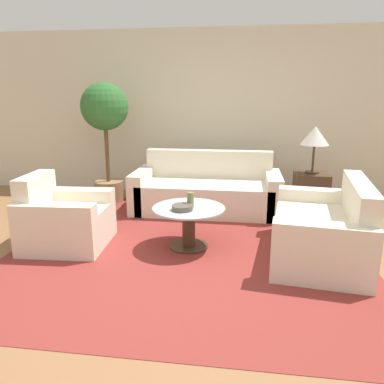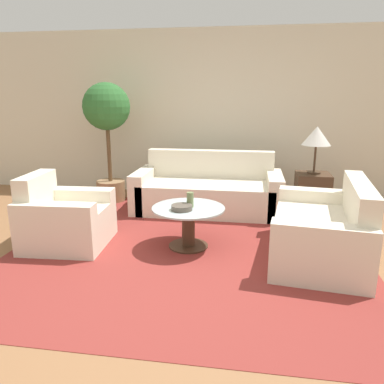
{
  "view_description": "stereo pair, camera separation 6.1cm",
  "coord_description": "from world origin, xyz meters",
  "px_view_note": "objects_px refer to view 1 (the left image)",
  "views": [
    {
      "loc": [
        0.66,
        -3.05,
        1.6
      ],
      "look_at": [
        0.1,
        0.95,
        0.55
      ],
      "focal_mm": 35.0,
      "sensor_mm": 36.0,
      "label": 1
    },
    {
      "loc": [
        0.72,
        -3.04,
        1.6
      ],
      "look_at": [
        0.1,
        0.95,
        0.55
      ],
      "focal_mm": 35.0,
      "sensor_mm": 36.0,
      "label": 2
    }
  ],
  "objects_px": {
    "bowl": "(182,208)",
    "table_lamp": "(315,137)",
    "armchair": "(63,221)",
    "coffee_table": "(189,222)",
    "potted_plant": "(105,120)",
    "vase": "(190,200)",
    "sofa_main": "(207,191)",
    "loveseat": "(326,232)"
  },
  "relations": [
    {
      "from": "bowl",
      "to": "table_lamp",
      "type": "bearing_deg",
      "value": 44.3
    },
    {
      "from": "armchair",
      "to": "bowl",
      "type": "bearing_deg",
      "value": -92.18
    },
    {
      "from": "armchair",
      "to": "bowl",
      "type": "xyz_separation_m",
      "value": [
        1.32,
        0.03,
        0.21
      ]
    },
    {
      "from": "coffee_table",
      "to": "bowl",
      "type": "bearing_deg",
      "value": -116.12
    },
    {
      "from": "armchair",
      "to": "coffee_table",
      "type": "bearing_deg",
      "value": -87.85
    },
    {
      "from": "coffee_table",
      "to": "potted_plant",
      "type": "xyz_separation_m",
      "value": [
        -1.49,
        1.63,
        0.95
      ]
    },
    {
      "from": "armchair",
      "to": "potted_plant",
      "type": "distance_m",
      "value": 2.02
    },
    {
      "from": "coffee_table",
      "to": "vase",
      "type": "xyz_separation_m",
      "value": [
        0.02,
        0.01,
        0.24
      ]
    },
    {
      "from": "table_lamp",
      "to": "sofa_main",
      "type": "bearing_deg",
      "value": 179.46
    },
    {
      "from": "armchair",
      "to": "potted_plant",
      "type": "height_order",
      "value": "potted_plant"
    },
    {
      "from": "potted_plant",
      "to": "loveseat",
      "type": "bearing_deg",
      "value": -30.42
    },
    {
      "from": "loveseat",
      "to": "vase",
      "type": "xyz_separation_m",
      "value": [
        -1.39,
        0.08,
        0.26
      ]
    },
    {
      "from": "armchair",
      "to": "potted_plant",
      "type": "bearing_deg",
      "value": 0.66
    },
    {
      "from": "armchair",
      "to": "bowl",
      "type": "relative_size",
      "value": 4.06
    },
    {
      "from": "armchair",
      "to": "loveseat",
      "type": "height_order",
      "value": "loveseat"
    },
    {
      "from": "vase",
      "to": "sofa_main",
      "type": "bearing_deg",
      "value": 88.58
    },
    {
      "from": "coffee_table",
      "to": "table_lamp",
      "type": "xyz_separation_m",
      "value": [
        1.48,
        1.39,
        0.78
      ]
    },
    {
      "from": "sofa_main",
      "to": "table_lamp",
      "type": "height_order",
      "value": "table_lamp"
    },
    {
      "from": "armchair",
      "to": "table_lamp",
      "type": "height_order",
      "value": "table_lamp"
    },
    {
      "from": "armchair",
      "to": "bowl",
      "type": "distance_m",
      "value": 1.33
    },
    {
      "from": "loveseat",
      "to": "bowl",
      "type": "height_order",
      "value": "loveseat"
    },
    {
      "from": "bowl",
      "to": "vase",
      "type": "bearing_deg",
      "value": 59.2
    },
    {
      "from": "potted_plant",
      "to": "vase",
      "type": "relative_size",
      "value": 11.0
    },
    {
      "from": "sofa_main",
      "to": "coffee_table",
      "type": "bearing_deg",
      "value": -92.11
    },
    {
      "from": "sofa_main",
      "to": "potted_plant",
      "type": "relative_size",
      "value": 1.14
    },
    {
      "from": "sofa_main",
      "to": "loveseat",
      "type": "distance_m",
      "value": 2.0
    },
    {
      "from": "sofa_main",
      "to": "loveseat",
      "type": "xyz_separation_m",
      "value": [
        1.35,
        -1.47,
        0.0
      ]
    },
    {
      "from": "loveseat",
      "to": "table_lamp",
      "type": "bearing_deg",
      "value": -175.68
    },
    {
      "from": "loveseat",
      "to": "coffee_table",
      "type": "height_order",
      "value": "loveseat"
    },
    {
      "from": "table_lamp",
      "to": "bowl",
      "type": "xyz_separation_m",
      "value": [
        -1.53,
        -1.49,
        -0.59
      ]
    },
    {
      "from": "sofa_main",
      "to": "armchair",
      "type": "distance_m",
      "value": 2.09
    },
    {
      "from": "sofa_main",
      "to": "vase",
      "type": "height_order",
      "value": "sofa_main"
    },
    {
      "from": "loveseat",
      "to": "sofa_main",
      "type": "bearing_deg",
      "value": -130.13
    },
    {
      "from": "sofa_main",
      "to": "coffee_table",
      "type": "relative_size",
      "value": 2.63
    },
    {
      "from": "sofa_main",
      "to": "armchair",
      "type": "relative_size",
      "value": 2.31
    },
    {
      "from": "loveseat",
      "to": "coffee_table",
      "type": "distance_m",
      "value": 1.41
    },
    {
      "from": "table_lamp",
      "to": "armchair",
      "type": "bearing_deg",
      "value": -151.89
    },
    {
      "from": "potted_plant",
      "to": "vase",
      "type": "distance_m",
      "value": 2.33
    },
    {
      "from": "coffee_table",
      "to": "potted_plant",
      "type": "relative_size",
      "value": 0.43
    },
    {
      "from": "loveseat",
      "to": "table_lamp",
      "type": "xyz_separation_m",
      "value": [
        0.07,
        1.46,
        0.8
      ]
    },
    {
      "from": "table_lamp",
      "to": "vase",
      "type": "bearing_deg",
      "value": -136.68
    },
    {
      "from": "sofa_main",
      "to": "armchair",
      "type": "height_order",
      "value": "sofa_main"
    }
  ]
}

